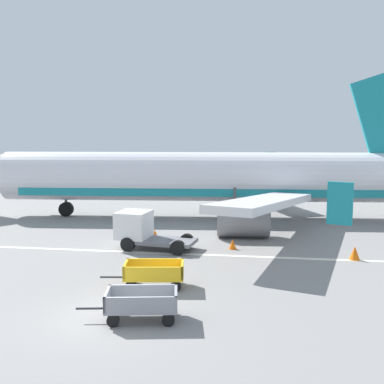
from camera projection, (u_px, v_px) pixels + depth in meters
The scene contains 9 objects.
ground_plane at pixel (114, 317), 17.14m from camera, with size 220.00×220.00×0.00m, color gray.
apron_stripe at pixel (165, 253), 25.93m from camera, with size 120.00×0.36×0.01m, color silver.
airplane at pixel (215, 178), 36.17m from camera, with size 37.67×30.28×11.34m.
baggage_cart_nearest at pixel (141, 303), 16.76m from camera, with size 3.63×1.82×1.07m.
baggage_cart_second_in_row at pixel (154, 273), 20.28m from camera, with size 3.62×1.75×1.07m.
service_truck_beside_carts at pixel (142, 229), 26.91m from camera, with size 4.58×2.47×2.10m.
traffic_cone_near_plane at pixel (155, 236), 28.58m from camera, with size 0.57×0.57×0.75m, color orange.
traffic_cone_mid_apron at pixel (233, 244), 26.86m from camera, with size 0.43×0.43×0.56m, color orange.
traffic_cone_by_carts at pixel (355, 253), 24.61m from camera, with size 0.55×0.55×0.72m, color orange.
Camera 1 is at (5.17, -15.83, 6.63)m, focal length 44.74 mm.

